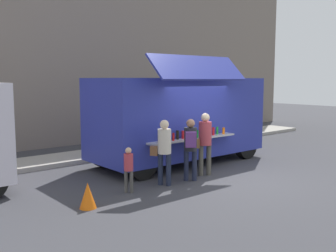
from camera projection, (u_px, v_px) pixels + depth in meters
ground_plane at (228, 178)px, 10.72m from camera, size 60.00×60.00×0.00m
curb_strip at (28, 164)px, 12.06m from camera, size 28.00×1.60×0.15m
building_behind at (11, 43)px, 15.16m from camera, size 32.00×2.40×8.26m
food_truck_main at (179, 117)px, 12.50m from camera, size 5.83×3.05×3.38m
traffic_cone_orange at (88, 196)px, 8.15m from camera, size 0.36×0.36×0.55m
trash_bin at (214, 131)px, 17.08m from camera, size 0.60×0.60×0.91m
customer_front_ordering at (205, 139)px, 10.87m from camera, size 0.56×0.42×1.77m
customer_mid_with_backpack at (191, 143)px, 10.25m from camera, size 0.51×0.52×1.66m
customer_rear_waiting at (164, 147)px, 9.84m from camera, size 0.41×0.53×1.69m
child_near_queue at (129, 166)px, 9.24m from camera, size 0.22×0.22×1.10m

